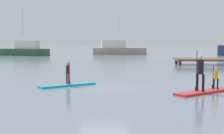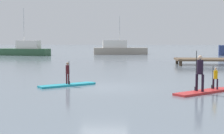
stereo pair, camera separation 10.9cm
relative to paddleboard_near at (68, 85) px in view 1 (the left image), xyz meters
name	(u,v)px [view 1 (the left image)]	position (x,y,z in m)	size (l,w,h in m)	color
ground_plane	(104,88)	(1.97, -0.55, -0.05)	(240.00, 240.00, 0.00)	slate
paddleboard_near	(68,85)	(0.00, 0.00, 0.00)	(2.88, 2.40, 0.10)	#1E9EB2
paddler_child_solo	(68,72)	(0.01, -0.01, 0.71)	(0.30, 0.35, 1.23)	#4C1419
paddleboard_far	(204,92)	(6.83, -1.88, 0.00)	(3.09, 2.70, 0.10)	red
paddler_adult	(200,71)	(6.57, -2.08, 1.01)	(0.42, 0.44, 1.88)	black
paddler_child_front	(216,77)	(7.47, -1.33, 0.63)	(0.29, 0.32, 1.12)	black
fishing_boat_green_midground	(24,50)	(-12.67, 31.98, 0.78)	(8.07, 3.56, 7.07)	#2D5638
motor_boat_small_navy	(118,49)	(1.21, 36.13, 0.80)	(8.69, 3.20, 6.10)	#9E9384
floating_dock	(219,60)	(11.81, 15.17, 0.47)	(8.38, 3.19, 0.61)	brown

